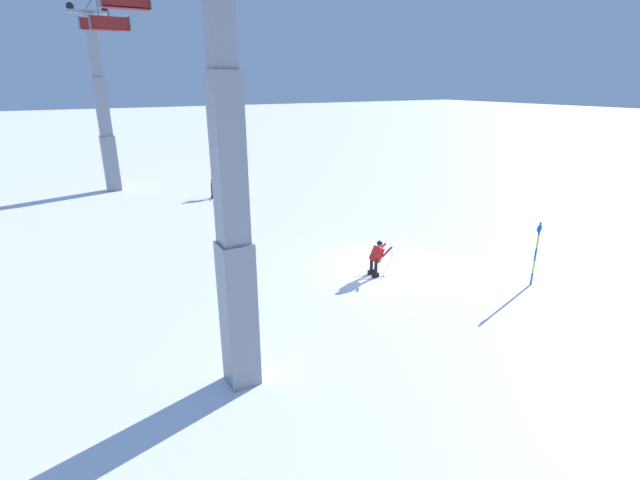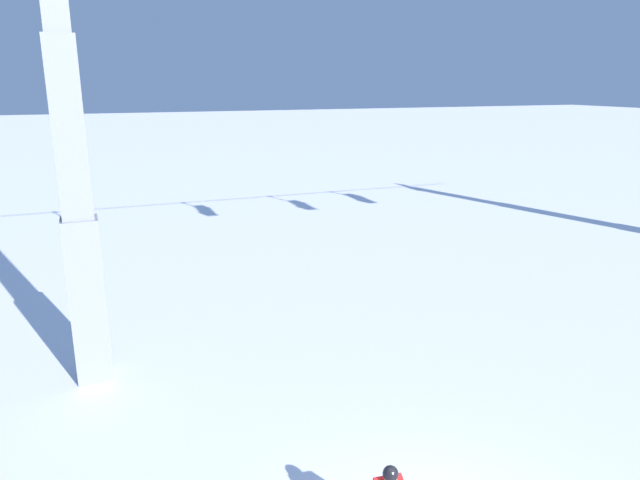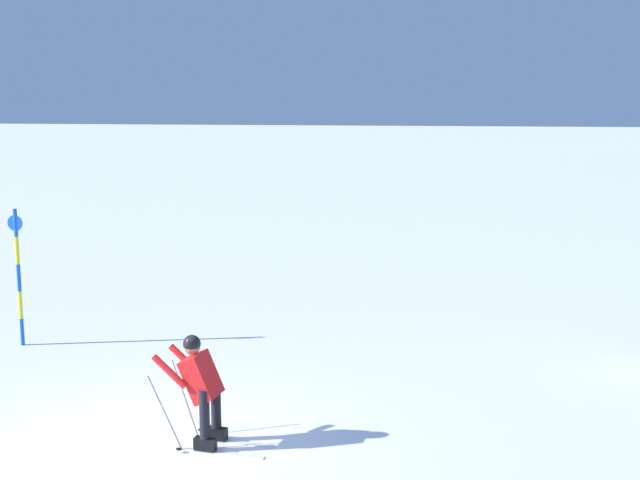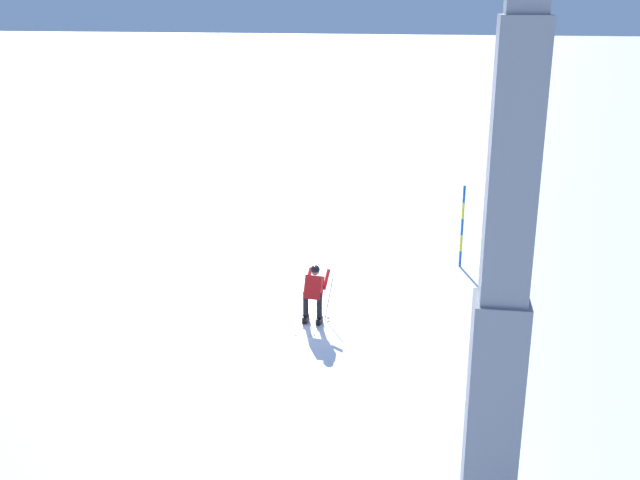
# 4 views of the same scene
# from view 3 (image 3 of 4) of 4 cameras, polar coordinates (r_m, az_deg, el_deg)

# --- Properties ---
(ground_plane) EXTENTS (260.00, 260.00, 0.00)m
(ground_plane) POSITION_cam_3_polar(r_m,az_deg,el_deg) (10.93, -13.00, -14.14)
(ground_plane) COLOR white
(skier_carving_main) EXTENTS (0.74, 1.62, 1.55)m
(skier_carving_main) POSITION_cam_3_polar(r_m,az_deg,el_deg) (10.77, -8.18, -9.70)
(skier_carving_main) COLOR white
(skier_carving_main) RESTS_ON ground_plane
(trail_marker_pole) EXTENTS (0.07, 0.28, 2.47)m
(trail_marker_pole) POSITION_cam_3_polar(r_m,az_deg,el_deg) (15.69, -19.94, -2.14)
(trail_marker_pole) COLOR blue
(trail_marker_pole) RESTS_ON ground_plane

